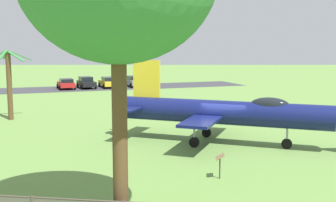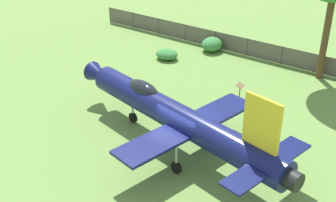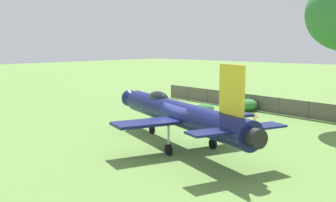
{
  "view_description": "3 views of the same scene",
  "coord_description": "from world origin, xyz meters",
  "views": [
    {
      "loc": [
        3.29,
        25.01,
        5.98
      ],
      "look_at": [
        3.21,
        -8.34,
        1.5
      ],
      "focal_mm": 45.02,
      "sensor_mm": 36.0,
      "label": 1
    },
    {
      "loc": [
        8.38,
        -17.29,
        13.35
      ],
      "look_at": [
        -1.17,
        0.99,
        2.16
      ],
      "focal_mm": 47.4,
      "sensor_mm": 36.0,
      "label": 2
    },
    {
      "loc": [
        14.97,
        -17.27,
        5.94
      ],
      "look_at": [
        -0.12,
        -0.91,
        2.77
      ],
      "focal_mm": 43.1,
      "sensor_mm": 36.0,
      "label": 3
    }
  ],
  "objects": [
    {
      "name": "parked_car_red",
      "position": [
        16.97,
        -31.84,
        0.74
      ],
      "size": [
        3.32,
        4.64,
        1.41
      ],
      "rotation": [
        0.0,
        0.0,
        5.07
      ],
      "color": "red",
      "rests_on": "ground_plane"
    },
    {
      "name": "palm_tree",
      "position": [
        15.82,
        -8.33,
        2.99
      ],
      "size": [
        3.42,
        3.45,
        5.57
      ],
      "color": "brown",
      "rests_on": "ground_plane"
    },
    {
      "name": "ground_plane",
      "position": [
        0.0,
        0.0,
        0.0
      ],
      "size": [
        200.0,
        200.0,
        0.0
      ],
      "primitive_type": "plane",
      "color": "#668E42"
    },
    {
      "name": "parked_car_black",
      "position": [
        14.45,
        -32.91,
        0.8
      ],
      "size": [
        3.41,
        4.64,
        1.57
      ],
      "rotation": [
        0.0,
        0.0,
        8.26
      ],
      "color": "black",
      "rests_on": "ground_plane"
    },
    {
      "name": "display_jet",
      "position": [
        -0.34,
        0.12,
        1.97
      ],
      "size": [
        14.26,
        8.5,
        5.0
      ],
      "rotation": [
        0.0,
        0.0,
        2.79
      ],
      "color": "#111951",
      "rests_on": "ground_plane"
    },
    {
      "name": "parked_car_gray",
      "position": [
        8.01,
        -35.14,
        0.78
      ],
      "size": [
        3.07,
        4.78,
        1.5
      ],
      "rotation": [
        0.0,
        0.0,
        8.19
      ],
      "color": "slate",
      "rests_on": "ground_plane"
    },
    {
      "name": "parking_strip",
      "position": [
        12.83,
        -33.37,
        0.0
      ],
      "size": [
        42.53,
        21.45,
        0.0
      ],
      "primitive_type": "cube",
      "rotation": [
        0.0,
        0.0,
        6.62
      ],
      "color": "#38383D",
      "rests_on": "ground_plane"
    },
    {
      "name": "parked_car_yellow",
      "position": [
        11.53,
        -33.73,
        0.77
      ],
      "size": [
        3.32,
        4.91,
        1.48
      ],
      "rotation": [
        0.0,
        0.0,
        5.07
      ],
      "color": "gold",
      "rests_on": "ground_plane"
    },
    {
      "name": "info_plaque",
      "position": [
        0.92,
        6.73,
        0.85
      ],
      "size": [
        0.45,
        0.63,
        1.14
      ],
      "color": "#333333",
      "rests_on": "ground_plane"
    }
  ]
}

